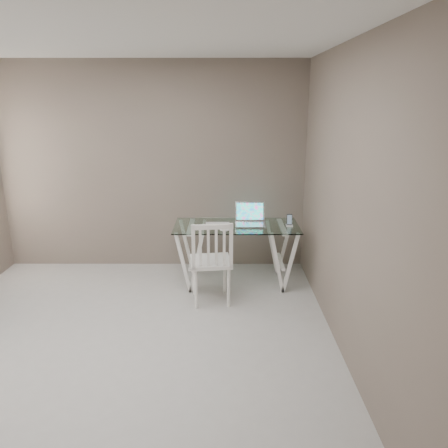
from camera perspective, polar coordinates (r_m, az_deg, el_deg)
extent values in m
plane|color=#A9A6A2|center=(4.21, -13.42, -16.27)|extent=(4.50, 4.50, 0.00)
cube|color=white|center=(3.61, -16.42, 23.11)|extent=(4.00, 4.50, 0.02)
cube|color=#6C5F55|center=(5.84, -9.28, 7.29)|extent=(4.00, 0.02, 2.70)
cube|color=#6C5F55|center=(3.71, 16.65, 1.82)|extent=(0.02, 4.50, 2.70)
cube|color=silver|center=(5.27, 1.64, -0.25)|extent=(1.50, 0.70, 0.01)
cube|color=white|center=(5.40, -4.25, -4.09)|extent=(0.24, 0.62, 0.72)
cube|color=white|center=(5.43, 7.43, -4.07)|extent=(0.24, 0.62, 0.72)
cube|color=white|center=(4.88, -1.74, -4.91)|extent=(0.49, 0.49, 0.04)
cylinder|color=white|center=(4.80, -3.67, -8.51)|extent=(0.04, 0.04, 0.45)
cylinder|color=white|center=(4.83, 0.61, -8.31)|extent=(0.04, 0.04, 0.45)
cylinder|color=white|center=(5.13, -3.90, -6.85)|extent=(0.04, 0.04, 0.45)
cylinder|color=white|center=(5.16, 0.09, -6.69)|extent=(0.04, 0.04, 0.45)
cube|color=white|center=(4.61, -1.54, -2.95)|extent=(0.44, 0.08, 0.49)
cube|color=#B8B7BC|center=(5.28, 3.48, -0.08)|extent=(0.36, 0.25, 0.02)
cube|color=#19D899|center=(5.41, 3.40, 1.66)|extent=(0.36, 0.09, 0.23)
cube|color=silver|center=(5.32, -0.87, 0.03)|extent=(0.31, 0.13, 0.01)
ellipsoid|color=white|center=(5.03, 0.07, -0.77)|extent=(0.11, 0.07, 0.04)
cube|color=white|center=(5.29, 8.53, -0.19)|extent=(0.08, 0.08, 0.02)
cube|color=black|center=(5.28, 8.54, 0.59)|extent=(0.06, 0.03, 0.13)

